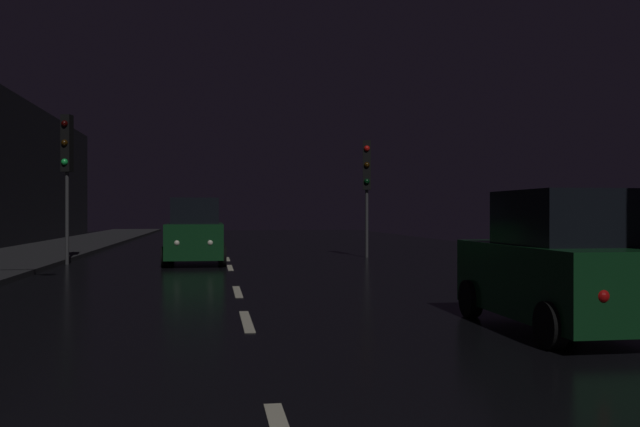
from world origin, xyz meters
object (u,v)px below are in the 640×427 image
Objects in this scene: traffic_light_far_right at (367,173)px; car_approaching_headlights at (195,234)px; traffic_light_far_left at (67,155)px; car_parked_right_near at (560,266)px.

traffic_light_far_right is 1.02× the size of car_approaching_headlights.
car_parked_right_near is at bearing 47.81° from traffic_light_far_left.
traffic_light_far_left is 1.22× the size of car_parked_right_near.
traffic_light_far_left is at bearing -92.30° from car_approaching_headlights.
traffic_light_far_left is at bearing 33.93° from car_parked_right_near.
car_parked_right_near is at bearing 21.29° from car_approaching_headlights.
traffic_light_far_right is 7.19m from car_approaching_headlights.
car_approaching_headlights is at bearing 21.29° from car_parked_right_near.
car_approaching_headlights is (4.22, -0.17, -2.62)m from traffic_light_far_left.
car_approaching_headlights reaches higher than car_parked_right_near.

